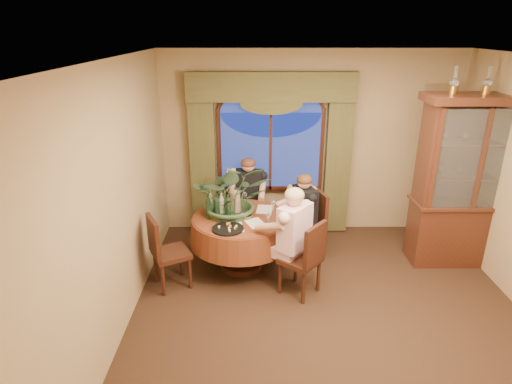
{
  "coord_description": "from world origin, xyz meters",
  "views": [
    {
      "loc": [
        -0.84,
        -3.86,
        3.08
      ],
      "look_at": [
        -0.82,
        1.25,
        1.1
      ],
      "focal_mm": 30.0,
      "sensor_mm": 36.0,
      "label": 1
    }
  ],
  "objects_px": {
    "centerpiece_plant": "(233,169)",
    "wine_bottle_4": "(228,207)",
    "chair_back_right": "(306,226)",
    "wine_bottle_2": "(210,201)",
    "oil_lamp_center": "(488,80)",
    "chair_right": "(300,258)",
    "wine_bottle_0": "(221,205)",
    "wine_bottle_5": "(208,207)",
    "person_scarf": "(304,216)",
    "person_back": "(249,198)",
    "wine_bottle_3": "(221,199)",
    "olive_bowl": "(246,217)",
    "china_cabinet": "(468,183)",
    "chair_back": "(243,209)",
    "oil_lamp_left": "(455,80)",
    "stoneware_vase": "(235,202)",
    "wine_bottle_1": "(217,206)",
    "chair_front_left": "(171,252)",
    "dining_table": "(241,242)"
  },
  "relations": [
    {
      "from": "centerpiece_plant",
      "to": "wine_bottle_4",
      "type": "distance_m",
      "value": 0.5
    },
    {
      "from": "chair_back_right",
      "to": "wine_bottle_2",
      "type": "height_order",
      "value": "wine_bottle_2"
    },
    {
      "from": "oil_lamp_center",
      "to": "chair_right",
      "type": "relative_size",
      "value": 0.35
    },
    {
      "from": "oil_lamp_center",
      "to": "wine_bottle_4",
      "type": "distance_m",
      "value": 3.53
    },
    {
      "from": "wine_bottle_0",
      "to": "wine_bottle_5",
      "type": "relative_size",
      "value": 1.0
    },
    {
      "from": "person_scarf",
      "to": "wine_bottle_4",
      "type": "xyz_separation_m",
      "value": [
        -1.03,
        -0.35,
        0.29
      ]
    },
    {
      "from": "person_back",
      "to": "wine_bottle_4",
      "type": "distance_m",
      "value": 1.04
    },
    {
      "from": "person_scarf",
      "to": "wine_bottle_0",
      "type": "relative_size",
      "value": 3.77
    },
    {
      "from": "wine_bottle_2",
      "to": "wine_bottle_3",
      "type": "relative_size",
      "value": 1.0
    },
    {
      "from": "olive_bowl",
      "to": "wine_bottle_2",
      "type": "distance_m",
      "value": 0.53
    },
    {
      "from": "chair_right",
      "to": "wine_bottle_0",
      "type": "height_order",
      "value": "wine_bottle_0"
    },
    {
      "from": "oil_lamp_center",
      "to": "chair_back_right",
      "type": "bearing_deg",
      "value": 177.37
    },
    {
      "from": "person_scarf",
      "to": "centerpiece_plant",
      "type": "distance_m",
      "value": 1.25
    },
    {
      "from": "oil_lamp_center",
      "to": "china_cabinet",
      "type": "bearing_deg",
      "value": 180.0
    },
    {
      "from": "chair_back",
      "to": "olive_bowl",
      "type": "xyz_separation_m",
      "value": [
        0.06,
        -0.92,
        0.3
      ]
    },
    {
      "from": "oil_lamp_left",
      "to": "chair_back_right",
      "type": "relative_size",
      "value": 0.35
    },
    {
      "from": "stoneware_vase",
      "to": "wine_bottle_1",
      "type": "height_order",
      "value": "wine_bottle_1"
    },
    {
      "from": "chair_front_left",
      "to": "wine_bottle_3",
      "type": "bearing_deg",
      "value": 110.72
    },
    {
      "from": "chair_right",
      "to": "chair_back",
      "type": "relative_size",
      "value": 1.0
    },
    {
      "from": "olive_bowl",
      "to": "oil_lamp_left",
      "type": "bearing_deg",
      "value": 5.26
    },
    {
      "from": "dining_table",
      "to": "wine_bottle_5",
      "type": "xyz_separation_m",
      "value": [
        -0.42,
        -0.05,
        0.54
      ]
    },
    {
      "from": "oil_lamp_center",
      "to": "wine_bottle_4",
      "type": "bearing_deg",
      "value": -175.8
    },
    {
      "from": "wine_bottle_5",
      "to": "chair_back",
      "type": "bearing_deg",
      "value": 65.08
    },
    {
      "from": "wine_bottle_1",
      "to": "chair_front_left",
      "type": "bearing_deg",
      "value": -143.06
    },
    {
      "from": "oil_lamp_center",
      "to": "person_back",
      "type": "xyz_separation_m",
      "value": [
        -2.91,
        0.74,
        -1.83
      ]
    },
    {
      "from": "oil_lamp_left",
      "to": "chair_back_right",
      "type": "bearing_deg",
      "value": 176.75
    },
    {
      "from": "china_cabinet",
      "to": "chair_right",
      "type": "distance_m",
      "value": 2.5
    },
    {
      "from": "chair_back_right",
      "to": "wine_bottle_5",
      "type": "distance_m",
      "value": 1.43
    },
    {
      "from": "oil_lamp_center",
      "to": "wine_bottle_3",
      "type": "xyz_separation_m",
      "value": [
        -3.27,
        0.03,
        -1.56
      ]
    },
    {
      "from": "chair_front_left",
      "to": "wine_bottle_5",
      "type": "bearing_deg",
      "value": 104.62
    },
    {
      "from": "chair_back_right",
      "to": "wine_bottle_3",
      "type": "xyz_separation_m",
      "value": [
        -1.17,
        -0.06,
        0.44
      ]
    },
    {
      "from": "centerpiece_plant",
      "to": "wine_bottle_4",
      "type": "relative_size",
      "value": 3.34
    },
    {
      "from": "oil_lamp_center",
      "to": "person_scarf",
      "type": "height_order",
      "value": "oil_lamp_center"
    },
    {
      "from": "chair_back",
      "to": "wine_bottle_2",
      "type": "relative_size",
      "value": 2.91
    },
    {
      "from": "stoneware_vase",
      "to": "centerpiece_plant",
      "type": "height_order",
      "value": "centerpiece_plant"
    },
    {
      "from": "oil_lamp_left",
      "to": "stoneware_vase",
      "type": "distance_m",
      "value": 3.11
    },
    {
      "from": "dining_table",
      "to": "wine_bottle_2",
      "type": "bearing_deg",
      "value": 162.3
    },
    {
      "from": "oil_lamp_center",
      "to": "stoneware_vase",
      "type": "distance_m",
      "value": 3.46
    },
    {
      "from": "chair_front_left",
      "to": "chair_back_right",
      "type": "bearing_deg",
      "value": 84.92
    },
    {
      "from": "wine_bottle_4",
      "to": "chair_back_right",
      "type": "bearing_deg",
      "value": 17.23
    },
    {
      "from": "wine_bottle_5",
      "to": "stoneware_vase",
      "type": "bearing_deg",
      "value": 26.72
    },
    {
      "from": "china_cabinet",
      "to": "oil_lamp_center",
      "type": "distance_m",
      "value": 1.32
    },
    {
      "from": "oil_lamp_left",
      "to": "wine_bottle_4",
      "type": "relative_size",
      "value": 1.03
    },
    {
      "from": "wine_bottle_0",
      "to": "wine_bottle_5",
      "type": "height_order",
      "value": "same"
    },
    {
      "from": "centerpiece_plant",
      "to": "olive_bowl",
      "type": "bearing_deg",
      "value": -44.49
    },
    {
      "from": "person_scarf",
      "to": "oil_lamp_left",
      "type": "bearing_deg",
      "value": -112.49
    },
    {
      "from": "oil_lamp_center",
      "to": "wine_bottle_5",
      "type": "xyz_separation_m",
      "value": [
        -3.42,
        -0.23,
        -1.56
      ]
    },
    {
      "from": "wine_bottle_0",
      "to": "wine_bottle_1",
      "type": "bearing_deg",
      "value": -142.04
    },
    {
      "from": "person_scarf",
      "to": "olive_bowl",
      "type": "height_order",
      "value": "person_scarf"
    },
    {
      "from": "centerpiece_plant",
      "to": "wine_bottle_2",
      "type": "relative_size",
      "value": 3.34
    }
  ]
}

